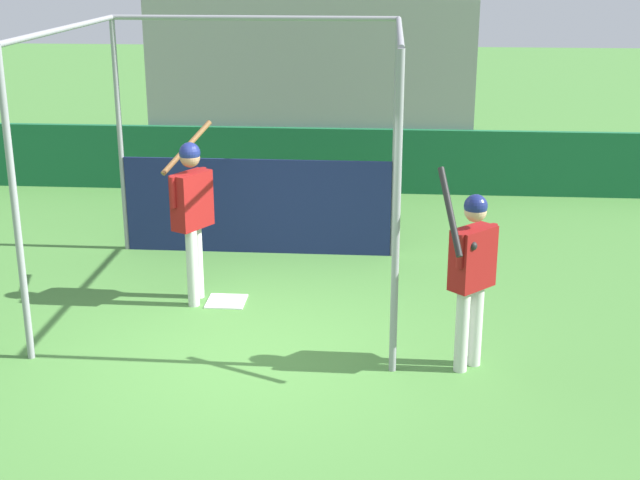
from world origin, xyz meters
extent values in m
plane|color=#477F38|center=(0.00, 0.00, 0.00)|extent=(60.00, 60.00, 0.00)
cube|color=#196038|center=(0.00, 6.44, 0.54)|extent=(24.00, 0.12, 1.07)
cube|color=#9E9E99|center=(0.00, 8.50, 1.56)|extent=(5.40, 4.00, 3.12)
cube|color=#195B33|center=(-1.93, 6.90, 1.12)|extent=(0.45, 0.40, 0.10)
cube|color=#195B33|center=(-1.93, 7.08, 1.35)|extent=(0.45, 0.06, 0.40)
cube|color=#195B33|center=(-1.38, 6.90, 1.12)|extent=(0.45, 0.40, 0.10)
cube|color=#195B33|center=(-1.38, 7.08, 1.35)|extent=(0.45, 0.06, 0.40)
cube|color=#195B33|center=(-0.83, 6.90, 1.12)|extent=(0.45, 0.40, 0.10)
cube|color=#195B33|center=(-0.83, 7.08, 1.35)|extent=(0.45, 0.06, 0.40)
cube|color=#195B33|center=(-0.28, 6.90, 1.12)|extent=(0.45, 0.40, 0.10)
cube|color=#195B33|center=(-0.28, 7.08, 1.35)|extent=(0.45, 0.06, 0.40)
cube|color=#195B33|center=(0.27, 6.90, 1.12)|extent=(0.45, 0.40, 0.10)
cube|color=#195B33|center=(0.27, 7.08, 1.35)|extent=(0.45, 0.06, 0.40)
cube|color=#195B33|center=(0.82, 6.90, 1.12)|extent=(0.45, 0.40, 0.10)
cube|color=#195B33|center=(0.82, 7.08, 1.35)|extent=(0.45, 0.06, 0.40)
cube|color=#195B33|center=(1.38, 6.90, 1.12)|extent=(0.45, 0.40, 0.10)
cube|color=#195B33|center=(1.38, 7.08, 1.35)|extent=(0.45, 0.06, 0.40)
cube|color=#195B33|center=(1.93, 6.90, 1.12)|extent=(0.45, 0.40, 0.10)
cube|color=#195B33|center=(1.93, 7.08, 1.35)|extent=(0.45, 0.06, 0.40)
cube|color=#195B33|center=(-1.93, 7.70, 1.52)|extent=(0.45, 0.40, 0.10)
cube|color=#195B33|center=(-1.93, 7.88, 1.75)|extent=(0.45, 0.06, 0.40)
cube|color=#195B33|center=(-1.38, 7.70, 1.52)|extent=(0.45, 0.40, 0.10)
cube|color=#195B33|center=(-1.38, 7.88, 1.75)|extent=(0.45, 0.06, 0.40)
cube|color=#195B33|center=(-0.83, 7.70, 1.52)|extent=(0.45, 0.40, 0.10)
cube|color=#195B33|center=(-0.83, 7.88, 1.75)|extent=(0.45, 0.06, 0.40)
cube|color=#195B33|center=(-0.28, 7.70, 1.52)|extent=(0.45, 0.40, 0.10)
cube|color=#195B33|center=(-0.28, 7.88, 1.75)|extent=(0.45, 0.06, 0.40)
cube|color=#195B33|center=(0.27, 7.70, 1.52)|extent=(0.45, 0.40, 0.10)
cube|color=#195B33|center=(0.27, 7.88, 1.75)|extent=(0.45, 0.06, 0.40)
cube|color=#195B33|center=(0.82, 7.70, 1.52)|extent=(0.45, 0.40, 0.10)
cube|color=#195B33|center=(0.82, 7.88, 1.75)|extent=(0.45, 0.06, 0.40)
cube|color=#195B33|center=(1.38, 7.70, 1.52)|extent=(0.45, 0.40, 0.10)
cube|color=#195B33|center=(1.38, 7.88, 1.75)|extent=(0.45, 0.06, 0.40)
cube|color=#195B33|center=(1.93, 7.70, 1.52)|extent=(0.45, 0.40, 0.10)
cube|color=#195B33|center=(1.93, 7.88, 1.75)|extent=(0.45, 0.06, 0.40)
cube|color=#195B33|center=(-1.93, 8.50, 1.92)|extent=(0.45, 0.40, 0.10)
cube|color=#195B33|center=(-1.93, 8.68, 2.15)|extent=(0.45, 0.06, 0.40)
cube|color=#195B33|center=(-1.38, 8.50, 1.92)|extent=(0.45, 0.40, 0.10)
cube|color=#195B33|center=(-1.38, 8.68, 2.15)|extent=(0.45, 0.06, 0.40)
cube|color=#195B33|center=(-0.83, 8.50, 1.92)|extent=(0.45, 0.40, 0.10)
cube|color=#195B33|center=(-0.83, 8.68, 2.15)|extent=(0.45, 0.06, 0.40)
cube|color=#195B33|center=(-0.28, 8.50, 1.92)|extent=(0.45, 0.40, 0.10)
cube|color=#195B33|center=(-0.28, 8.68, 2.15)|extent=(0.45, 0.06, 0.40)
cube|color=#195B33|center=(0.27, 8.50, 1.92)|extent=(0.45, 0.40, 0.10)
cube|color=#195B33|center=(0.27, 8.68, 2.15)|extent=(0.45, 0.06, 0.40)
cube|color=#195B33|center=(0.82, 8.50, 1.92)|extent=(0.45, 0.40, 0.10)
cube|color=#195B33|center=(0.82, 8.68, 2.15)|extent=(0.45, 0.06, 0.40)
cube|color=#195B33|center=(1.38, 8.50, 1.92)|extent=(0.45, 0.40, 0.10)
cube|color=#195B33|center=(1.38, 8.68, 2.15)|extent=(0.45, 0.06, 0.40)
cube|color=#195B33|center=(1.93, 8.50, 1.92)|extent=(0.45, 0.40, 0.10)
cube|color=#195B33|center=(1.93, 8.68, 2.15)|extent=(0.45, 0.06, 0.40)
cube|color=#195B33|center=(-1.93, 9.30, 2.32)|extent=(0.45, 0.40, 0.10)
cube|color=#195B33|center=(-1.93, 9.48, 2.55)|extent=(0.45, 0.06, 0.40)
cube|color=#195B33|center=(-1.38, 9.30, 2.32)|extent=(0.45, 0.40, 0.10)
cube|color=#195B33|center=(-1.38, 9.48, 2.55)|extent=(0.45, 0.06, 0.40)
cube|color=#195B33|center=(-0.83, 9.30, 2.32)|extent=(0.45, 0.40, 0.10)
cube|color=#195B33|center=(-0.83, 9.48, 2.55)|extent=(0.45, 0.06, 0.40)
cube|color=#195B33|center=(-0.28, 9.30, 2.32)|extent=(0.45, 0.40, 0.10)
cube|color=#195B33|center=(-0.28, 9.48, 2.55)|extent=(0.45, 0.06, 0.40)
cube|color=#195B33|center=(0.27, 9.30, 2.32)|extent=(0.45, 0.40, 0.10)
cube|color=#195B33|center=(0.27, 9.48, 2.55)|extent=(0.45, 0.06, 0.40)
cube|color=#195B33|center=(0.82, 9.30, 2.32)|extent=(0.45, 0.40, 0.10)
cube|color=#195B33|center=(0.82, 9.48, 2.55)|extent=(0.45, 0.06, 0.40)
cube|color=#195B33|center=(1.38, 9.30, 2.32)|extent=(0.45, 0.40, 0.10)
cube|color=#195B33|center=(1.38, 9.48, 2.55)|extent=(0.45, 0.06, 0.40)
cube|color=#195B33|center=(1.93, 9.30, 2.32)|extent=(0.45, 0.40, 0.10)
cube|color=#195B33|center=(1.93, 9.48, 2.55)|extent=(0.45, 0.06, 0.40)
cube|color=#195B33|center=(-1.93, 10.10, 2.72)|extent=(0.45, 0.40, 0.10)
cube|color=#195B33|center=(-1.38, 10.10, 2.72)|extent=(0.45, 0.40, 0.10)
cube|color=#195B33|center=(-0.83, 10.10, 2.72)|extent=(0.45, 0.40, 0.10)
cube|color=#195B33|center=(-0.28, 10.10, 2.72)|extent=(0.45, 0.40, 0.10)
cube|color=#195B33|center=(0.27, 10.10, 2.72)|extent=(0.45, 0.40, 0.10)
cube|color=#195B33|center=(0.82, 10.10, 2.72)|extent=(0.45, 0.40, 0.10)
cube|color=#195B33|center=(1.38, 10.10, 2.72)|extent=(0.45, 0.40, 0.10)
cube|color=#195B33|center=(1.93, 10.10, 2.72)|extent=(0.45, 0.40, 0.10)
cylinder|color=gray|center=(-2.18, -0.17, 1.53)|extent=(0.07, 0.07, 3.07)
cylinder|color=gray|center=(1.41, -0.17, 1.53)|extent=(0.07, 0.07, 3.07)
cylinder|color=gray|center=(-2.18, 3.24, 1.53)|extent=(0.07, 0.07, 3.07)
cylinder|color=gray|center=(1.41, 3.24, 1.53)|extent=(0.07, 0.07, 3.07)
cylinder|color=gray|center=(-2.18, 1.53, 3.07)|extent=(0.06, 3.41, 0.06)
cylinder|color=gray|center=(1.41, 1.53, 3.07)|extent=(0.06, 3.41, 0.06)
cylinder|color=gray|center=(-0.39, 3.24, 3.07)|extent=(3.59, 0.06, 0.06)
cube|color=navy|center=(-0.39, 3.22, 0.64)|extent=(3.52, 0.03, 1.28)
cube|color=white|center=(-0.50, 1.43, 0.01)|extent=(0.44, 0.44, 0.02)
cylinder|color=silver|center=(-0.86, 1.31, 0.45)|extent=(0.18, 0.18, 0.89)
cylinder|color=silver|center=(-0.85, 1.56, 0.45)|extent=(0.18, 0.18, 0.89)
cube|color=maroon|center=(-0.85, 1.43, 1.21)|extent=(0.43, 0.53, 0.63)
sphere|color=#A37556|center=(-0.85, 1.43, 1.70)|extent=(0.22, 0.22, 0.22)
sphere|color=navy|center=(-0.85, 1.43, 1.75)|extent=(0.23, 0.23, 0.23)
cylinder|color=maroon|center=(-1.01, 1.23, 1.35)|extent=(0.10, 0.10, 0.35)
cylinder|color=maroon|center=(-0.76, 1.68, 1.35)|extent=(0.10, 0.10, 0.35)
cylinder|color=brown|center=(-0.98, 1.82, 1.72)|extent=(0.51, 0.61, 0.54)
sphere|color=brown|center=(-0.70, 1.60, 1.48)|extent=(0.08, 0.08, 0.08)
cylinder|color=silver|center=(2.20, 0.02, 0.42)|extent=(0.18, 0.18, 0.83)
cylinder|color=silver|center=(2.06, -0.13, 0.42)|extent=(0.18, 0.18, 0.83)
cube|color=maroon|center=(2.13, -0.05, 1.13)|extent=(0.47, 0.48, 0.59)
sphere|color=tan|center=(2.13, -0.05, 1.59)|extent=(0.21, 0.21, 0.21)
sphere|color=navy|center=(2.13, -0.05, 1.63)|extent=(0.22, 0.22, 0.22)
cylinder|color=maroon|center=(2.33, 0.09, 1.26)|extent=(0.10, 0.10, 0.32)
cylinder|color=maroon|center=(1.99, -0.25, 1.26)|extent=(0.10, 0.10, 0.32)
cylinder|color=black|center=(1.88, -0.31, 1.65)|extent=(0.24, 0.52, 0.73)
sphere|color=black|center=(2.11, -0.22, 1.30)|extent=(0.08, 0.08, 0.08)
camera|label=1|loc=(1.31, -8.00, 3.88)|focal=50.00mm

